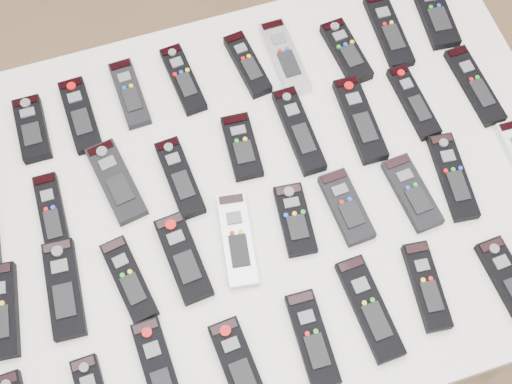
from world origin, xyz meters
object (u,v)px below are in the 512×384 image
object	(u,v)px
remote_23	(237,240)
remote_32	(238,365)
table	(256,208)
remote_13	(180,178)
remote_18	(475,85)
remote_21	(129,280)
remote_2	(80,115)
remote_34	(370,309)
remote_9	(435,14)
remote_22	(183,258)
remote_17	(413,102)
remote_5	(247,65)
remote_36	(510,283)
remote_6	(285,58)
remote_7	(346,52)
remote_4	(183,79)
remote_8	(388,31)
remote_20	(64,289)
remote_15	(299,131)
remote_26	(412,193)
remote_33	(312,339)
remote_35	(426,286)
remote_3	(130,94)
remote_27	(453,177)
remote_19	(0,311)
remote_12	(116,182)
remote_14	(242,147)
remote_24	(295,220)
remote_11	(52,215)
remote_1	(32,129)
remote_16	(360,119)

from	to	relation	value
remote_23	remote_32	size ratio (longest dim) A/B	1.13
table	remote_13	size ratio (longest dim) A/B	7.43
remote_18	remote_21	size ratio (longest dim) A/B	1.15
remote_2	remote_34	xyz separation A→B (m)	(0.41, -0.55, 0.00)
remote_9	remote_22	distance (m)	0.77
remote_17	remote_5	bearing A→B (deg)	144.73
remote_9	remote_36	world-z (taller)	remote_36
remote_6	remote_7	xyz separation A→B (m)	(0.13, -0.03, -0.00)
remote_2	remote_4	size ratio (longest dim) A/B	1.03
remote_8	remote_21	distance (m)	0.76
remote_20	remote_21	bearing A→B (deg)	-5.33
remote_15	remote_36	world-z (taller)	remote_15
remote_2	remote_26	world-z (taller)	same
remote_18	remote_23	bearing A→B (deg)	-165.15
remote_15	remote_21	world-z (taller)	remote_15
remote_23	remote_33	xyz separation A→B (m)	(0.07, -0.22, 0.00)
remote_35	remote_36	xyz separation A→B (m)	(0.15, -0.04, -0.00)
remote_3	remote_13	world-z (taller)	remote_13
remote_3	remote_27	world-z (taller)	remote_27
remote_2	remote_19	distance (m)	0.42
remote_12	remote_14	xyz separation A→B (m)	(0.25, -0.00, 0.00)
remote_8	remote_23	bearing A→B (deg)	-138.70
remote_9	remote_24	size ratio (longest dim) A/B	1.24
remote_33	remote_20	bearing A→B (deg)	152.87
remote_27	remote_33	world-z (taller)	remote_33
remote_36	remote_34	bearing A→B (deg)	169.36
remote_26	remote_35	xyz separation A→B (m)	(-0.05, -0.18, 0.00)
remote_4	remote_14	size ratio (longest dim) A/B	1.18
remote_12	remote_20	distance (m)	0.23
remote_15	remote_33	size ratio (longest dim) A/B	1.13
remote_35	remote_22	bearing A→B (deg)	161.59
remote_6	remote_5	bearing A→B (deg)	173.92
remote_6	remote_11	bearing A→B (deg)	-159.63
remote_22	remote_26	xyz separation A→B (m)	(0.45, -0.01, -0.00)
remote_32	remote_36	world-z (taller)	remote_32
remote_9	remote_26	bearing A→B (deg)	-113.79
remote_32	remote_5	bearing A→B (deg)	67.01
remote_14	remote_1	bearing A→B (deg)	160.85
remote_22	remote_6	bearing A→B (deg)	43.88
remote_22	remote_23	world-z (taller)	remote_22
remote_1	remote_27	size ratio (longest dim) A/B	0.78
remote_1	remote_21	distance (m)	0.38
remote_4	remote_6	size ratio (longest dim) A/B	0.90
remote_36	table	bearing A→B (deg)	137.77
remote_19	remote_36	bearing A→B (deg)	-7.52
remote_4	remote_23	bearing A→B (deg)	-94.57
remote_16	remote_23	distance (m)	0.36
remote_4	remote_5	distance (m)	0.14
remote_4	remote_22	world-z (taller)	remote_22
remote_26	remote_5	bearing A→B (deg)	114.66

